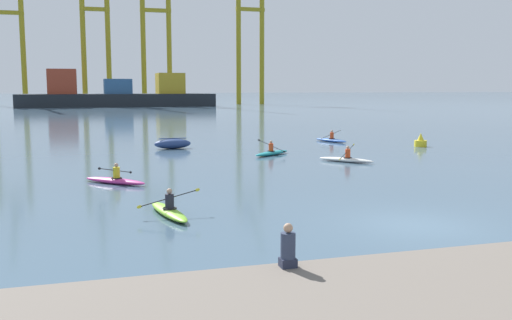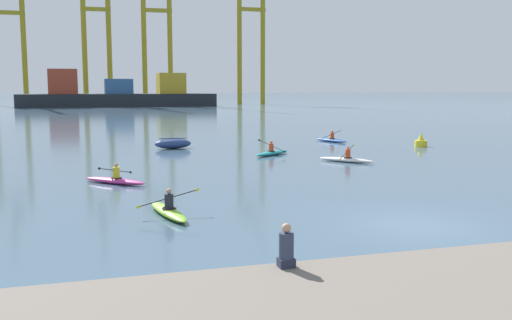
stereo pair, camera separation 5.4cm
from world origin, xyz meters
The scene contains 14 objects.
ground_plane centered at (0.00, 0.00, 0.00)m, with size 800.00×800.00×0.00m, color #425B70.
container_barge centered at (-2.99, 115.95, 2.58)m, with size 42.49×9.80×8.17m.
gantry_crane_west centered at (-26.85, 130.48, 17.18)m, with size 8.08×15.34×35.70m.
gantry_crane_west_mid centered at (-6.92, 127.24, 17.78)m, with size 6.89×15.07×36.87m.
gantry_crane_east_mid centered at (7.25, 126.12, 18.35)m, with size 7.44×18.51×38.66m.
gantry_crane_east centered at (30.32, 123.81, 18.23)m, with size 7.28×16.13×36.15m.
capsized_dinghy centered at (-4.04, 24.81, 0.35)m, with size 2.66×1.24×0.76m.
channel_buoy centered at (13.65, 21.03, 0.36)m, with size 0.90×0.90×1.00m.
kayak_lime centered at (-7.30, 3.62, 0.17)m, with size 2.23×3.45×0.95m.
kayak_blue centered at (8.82, 26.25, 0.17)m, with size 2.11×3.41×0.96m.
kayak_magenta centered at (-8.72, 10.78, 0.17)m, with size 2.85×2.80×0.95m.
kayak_teal centered at (1.49, 19.11, 0.17)m, with size 3.10×2.49×1.00m.
kayak_white centered at (4.60, 14.64, 0.17)m, with size 2.68×2.96×1.03m.
seated_onlooker centered at (-6.14, -5.10, 1.18)m, with size 0.32×0.30×0.90m.
Camera 2 is at (-9.86, -15.51, 4.36)m, focal length 40.05 mm.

